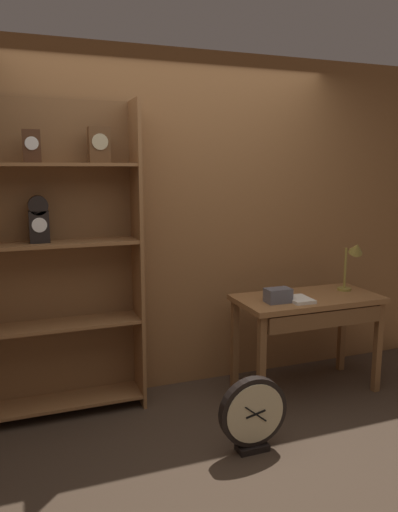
% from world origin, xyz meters
% --- Properties ---
extents(ground_plane, '(10.00, 10.00, 0.00)m').
position_xyz_m(ground_plane, '(0.00, 0.00, 0.00)').
color(ground_plane, '#3D2D21').
extents(back_wood_panel, '(4.80, 0.05, 2.60)m').
position_xyz_m(back_wood_panel, '(0.00, 1.29, 1.30)').
color(back_wood_panel, brown).
rests_on(back_wood_panel, ground).
extents(bookshelf, '(1.37, 0.30, 2.19)m').
position_xyz_m(bookshelf, '(-1.06, 1.12, 1.13)').
color(bookshelf, brown).
rests_on(bookshelf, ground).
extents(workbench, '(1.11, 0.55, 0.76)m').
position_xyz_m(workbench, '(0.92, 0.79, 0.65)').
color(workbench, brown).
rests_on(workbench, ground).
extents(desk_lamp, '(0.19, 0.19, 0.41)m').
position_xyz_m(desk_lamp, '(1.35, 0.84, 1.03)').
color(desk_lamp, olive).
rests_on(desk_lamp, workbench).
extents(toolbox_small, '(0.19, 0.12, 0.10)m').
position_xyz_m(toolbox_small, '(0.62, 0.75, 0.81)').
color(toolbox_small, '#595960').
rests_on(toolbox_small, workbench).
extents(open_repair_manual, '(0.17, 0.23, 0.02)m').
position_xyz_m(open_repair_manual, '(0.79, 0.72, 0.77)').
color(open_repair_manual, silver).
rests_on(open_repair_manual, workbench).
extents(round_clock_large, '(0.44, 0.11, 0.48)m').
position_xyz_m(round_clock_large, '(0.15, 0.18, 0.24)').
color(round_clock_large, black).
rests_on(round_clock_large, ground).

